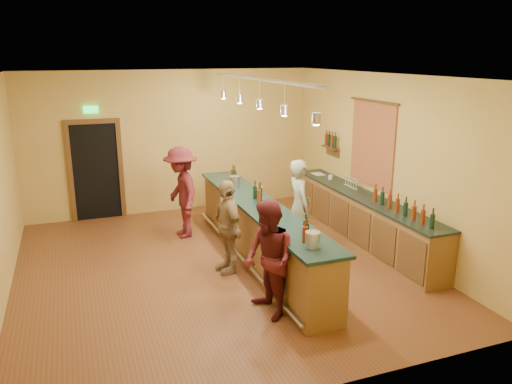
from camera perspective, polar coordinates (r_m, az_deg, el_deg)
name	(u,v)px	position (r m, az deg, el deg)	size (l,w,h in m)	color
floor	(217,267)	(8.67, -4.45, -8.56)	(7.00, 7.00, 0.00)	brown
ceiling	(213,76)	(7.92, -4.94, 13.07)	(6.50, 7.00, 0.02)	silver
wall_back	(172,142)	(11.49, -9.54, 5.65)	(6.50, 0.02, 3.20)	#B39843
wall_front	(313,255)	(5.03, 6.50, -7.19)	(6.50, 0.02, 3.20)	#B39843
wall_right	(384,162)	(9.54, 14.47, 3.35)	(0.02, 7.00, 3.20)	#B39843
doorway	(96,169)	(11.36, -17.84, 2.56)	(1.15, 0.09, 2.48)	black
tapestry	(372,145)	(9.80, 13.14, 5.25)	(0.03, 1.40, 1.60)	maroon
bottle_shelf	(331,142)	(11.06, 8.55, 5.66)	(0.17, 0.55, 0.54)	#523118
back_counter	(363,218)	(9.81, 12.09, -2.90)	(0.60, 4.55, 1.27)	brown
tasting_bar	(259,229)	(8.67, 0.38, -4.20)	(0.73, 5.10, 1.38)	brown
pendant_track	(260,89)	(8.18, 0.41, 11.68)	(0.11, 4.60, 0.50)	silver
bartender	(299,206)	(9.07, 4.96, -1.64)	(0.63, 0.41, 1.73)	gray
customer_a	(269,260)	(6.85, 1.46, -7.75)	(0.80, 0.63, 1.66)	#59191E
customer_b	(227,227)	(8.24, -3.30, -3.96)	(0.92, 0.38, 1.57)	#997A51
customer_c	(181,192)	(9.88, -8.52, -0.04)	(1.17, 0.67, 1.81)	#59191E
bar_stool	(255,193)	(10.88, -0.09, -0.13)	(0.36, 0.36, 0.74)	olive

